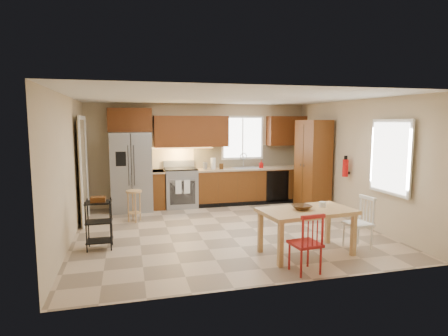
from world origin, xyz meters
TOP-DOWN VIEW (x-y plane):
  - floor at (0.00, 0.00)m, footprint 5.50×5.50m
  - ceiling at (0.00, 0.00)m, footprint 5.50×5.00m
  - wall_back at (0.00, 2.50)m, footprint 5.50×0.02m
  - wall_front at (0.00, -2.50)m, footprint 5.50×0.02m
  - wall_left at (-2.75, 0.00)m, footprint 0.02×5.00m
  - wall_right at (2.75, 0.00)m, footprint 0.02×5.00m
  - refrigerator at (-1.70, 2.12)m, footprint 0.92×0.75m
  - range_stove at (-0.55, 2.19)m, footprint 0.76×0.63m
  - base_cabinet_narrow at (-1.10, 2.20)m, footprint 0.30×0.60m
  - base_cabinet_run at (1.29, 2.20)m, footprint 2.92×0.60m
  - dishwasher at (1.85, 1.91)m, footprint 0.60×0.02m
  - backsplash at (1.29, 2.48)m, footprint 2.92×0.03m
  - upper_over_fridge at (-1.70, 2.33)m, footprint 1.00×0.35m
  - upper_left_block at (-0.25, 2.33)m, footprint 1.80×0.35m
  - upper_right_block at (2.25, 2.33)m, footprint 1.00×0.35m
  - window_back at (1.10, 2.48)m, footprint 1.12×0.04m
  - sink at (1.10, 2.20)m, footprint 0.62×0.46m
  - undercab_glow at (-0.55, 2.30)m, footprint 1.60×0.30m
  - soap_bottle at (1.48, 2.10)m, footprint 0.09×0.09m
  - paper_towel at (0.25, 2.15)m, footprint 0.12×0.12m
  - canister_steel at (0.05, 2.15)m, footprint 0.11×0.11m
  - canister_wood at (0.45, 2.12)m, footprint 0.10×0.10m
  - pantry at (2.43, 1.20)m, footprint 0.50×0.95m
  - fire_extinguisher at (2.63, 0.15)m, footprint 0.12×0.12m
  - window_right at (2.68, -1.15)m, footprint 0.04×1.02m
  - doorway at (-2.67, 1.30)m, footprint 0.04×0.95m
  - dining_table at (0.89, -1.55)m, footprint 1.51×0.96m
  - chair_red at (0.54, -2.20)m, footprint 0.44×0.44m
  - chair_white at (1.84, -1.50)m, footprint 0.44×0.44m
  - table_bowl at (0.80, -1.55)m, footprint 0.32×0.32m
  - table_jar at (1.21, -1.46)m, footprint 0.11×0.11m
  - bar_stool at (-1.67, 1.09)m, footprint 0.42×0.42m
  - utility_cart at (-2.26, -0.50)m, footprint 0.42×0.33m

SIDE VIEW (x-z plane):
  - floor at x=0.00m, z-range 0.00..0.00m
  - bar_stool at x=-1.67m, z-range 0.00..0.66m
  - dining_table at x=0.89m, z-range 0.00..0.70m
  - utility_cart at x=-2.26m, z-range 0.00..0.82m
  - chair_red at x=0.54m, z-range 0.00..0.84m
  - chair_white at x=1.84m, z-range 0.00..0.84m
  - base_cabinet_narrow at x=-1.10m, z-range 0.00..0.90m
  - base_cabinet_run at x=1.29m, z-range 0.00..0.90m
  - dishwasher at x=1.85m, z-range 0.06..0.84m
  - range_stove at x=-0.55m, z-range 0.00..0.92m
  - table_bowl at x=0.80m, z-range 0.67..0.74m
  - table_jar at x=1.21m, z-range 0.68..0.79m
  - sink at x=1.10m, z-range 0.78..0.94m
  - refrigerator at x=-1.70m, z-range 0.00..1.82m
  - canister_wood at x=0.45m, z-range 0.90..1.04m
  - canister_steel at x=0.05m, z-range 0.90..1.08m
  - soap_bottle at x=1.48m, z-range 0.90..1.09m
  - paper_towel at x=0.25m, z-range 0.90..1.18m
  - pantry at x=2.43m, z-range 0.00..2.10m
  - doorway at x=-2.67m, z-range 0.00..2.10m
  - fire_extinguisher at x=2.63m, z-range 0.92..1.28m
  - backsplash at x=1.29m, z-range 0.90..1.45m
  - wall_back at x=0.00m, z-range 0.00..2.50m
  - wall_front at x=0.00m, z-range 0.00..2.50m
  - wall_left at x=-2.75m, z-range 0.00..2.50m
  - wall_right at x=2.75m, z-range 0.00..2.50m
  - undercab_glow at x=-0.55m, z-range 1.43..1.43m
  - window_right at x=2.68m, z-range 0.79..2.11m
  - window_back at x=1.10m, z-range 1.09..2.21m
  - upper_left_block at x=-0.25m, z-range 1.45..2.20m
  - upper_right_block at x=2.25m, z-range 1.45..2.20m
  - upper_over_fridge at x=-1.70m, z-range 1.83..2.38m
  - ceiling at x=0.00m, z-range 2.49..2.51m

